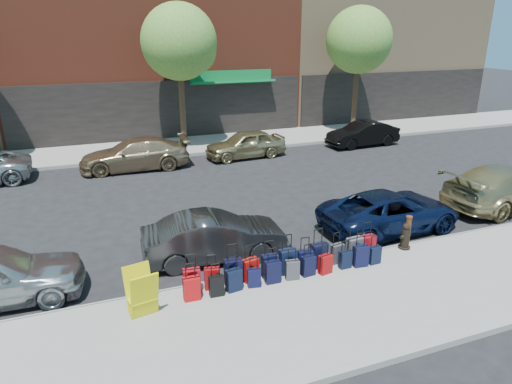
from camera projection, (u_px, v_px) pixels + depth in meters
name	position (u px, v px, depth m)	size (l,w,h in m)	color
ground	(230.00, 213.00, 16.09)	(120.00, 120.00, 0.00)	black
sidewalk_near	(317.00, 311.00, 10.35)	(60.00, 4.00, 0.15)	gray
sidewalk_far	(174.00, 147.00, 24.86)	(60.00, 4.00, 0.15)	gray
curb_near	(281.00, 270.00, 12.12)	(60.00, 0.08, 0.15)	gray
curb_far	(181.00, 156.00, 23.08)	(60.00, 0.08, 0.15)	gray
tree_center	(182.00, 44.00, 22.84)	(3.80, 3.80, 7.27)	black
tree_right	(361.00, 42.00, 26.37)	(3.80, 3.80, 7.27)	black
suitcase_front_0	(192.00, 281.00, 10.87)	(0.43, 0.27, 0.98)	maroon
suitcase_front_1	(212.00, 278.00, 11.03)	(0.40, 0.27, 0.89)	maroon
suitcase_front_2	(233.00, 272.00, 11.22)	(0.46, 0.28, 1.06)	black
suitcase_front_3	(250.00, 270.00, 11.38)	(0.43, 0.29, 0.95)	#A00E0A
suitcase_front_4	(270.00, 266.00, 11.55)	(0.42, 0.24, 0.99)	black
suitcase_front_5	(288.00, 261.00, 11.72)	(0.45, 0.25, 1.07)	black
suitcase_front_6	(305.00, 260.00, 11.85)	(0.41, 0.27, 0.94)	black
suitcase_front_7	(319.00, 255.00, 12.03)	(0.47, 0.29, 1.07)	black
suitcase_front_8	(337.00, 253.00, 12.27)	(0.39, 0.26, 0.87)	#36363A
suitcase_front_9	(354.00, 249.00, 12.39)	(0.46, 0.28, 1.06)	#434248
suitcase_front_10	(367.00, 246.00, 12.57)	(0.43, 0.25, 1.03)	maroon
suitcase_back_0	(192.00, 288.00, 10.58)	(0.39, 0.23, 0.92)	#B10B0E
suitcase_back_1	(216.00, 286.00, 10.76)	(0.35, 0.21, 0.82)	black
suitcase_back_2	(234.00, 280.00, 10.96)	(0.40, 0.26, 0.89)	black
suitcase_back_3	(254.00, 278.00, 11.14)	(0.35, 0.24, 0.77)	black
suitcase_back_4	(273.00, 272.00, 11.31)	(0.39, 0.23, 0.92)	black
suitcase_back_5	(292.00, 270.00, 11.47)	(0.37, 0.25, 0.82)	#38383C
suitcase_back_6	(308.00, 266.00, 11.64)	(0.38, 0.24, 0.85)	black
suitcase_back_7	(325.00, 264.00, 11.74)	(0.38, 0.26, 0.82)	maroon
suitcase_back_8	(345.00, 259.00, 12.01)	(0.33, 0.20, 0.77)	black
suitcase_back_9	(361.00, 256.00, 12.09)	(0.41, 0.26, 0.94)	black
suitcase_back_10	(374.00, 255.00, 12.24)	(0.35, 0.22, 0.80)	black
fire_hydrant	(405.00, 237.00, 13.06)	(0.40, 0.35, 0.77)	black
bollard	(408.00, 231.00, 13.05)	(0.18, 0.18, 0.97)	#38190C
display_rack	(142.00, 292.00, 9.97)	(0.72, 0.77, 1.09)	#D2C80B
car_near_1	(215.00, 237.00, 12.69)	(1.40, 4.00, 1.32)	#2E2E30
car_near_2	(390.00, 211.00, 14.53)	(2.14, 4.64, 1.29)	#0D193A
car_near_3	(509.00, 186.00, 16.42)	(2.16, 5.31, 1.54)	tan
car_far_1	(135.00, 154.00, 20.90)	(2.00, 4.92, 1.43)	#977E5C
car_far_2	(246.00, 144.00, 22.82)	(1.63, 4.04, 1.38)	tan
car_far_3	(363.00, 134.00, 25.12)	(1.41, 4.06, 1.34)	black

